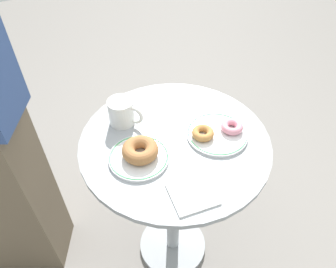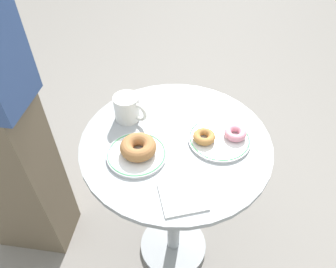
# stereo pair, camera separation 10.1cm
# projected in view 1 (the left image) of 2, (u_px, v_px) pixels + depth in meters

# --- Properties ---
(ground_plane) EXTENTS (7.00, 7.00, 0.02)m
(ground_plane) POSITION_uv_depth(u_px,v_px,m) (173.00, 247.00, 1.59)
(ground_plane) COLOR gray
(cafe_table) EXTENTS (0.63, 0.63, 0.75)m
(cafe_table) POSITION_uv_depth(u_px,v_px,m) (174.00, 182.00, 1.22)
(cafe_table) COLOR #999EA3
(cafe_table) RESTS_ON ground
(plate_left) EXTENTS (0.19, 0.19, 0.01)m
(plate_left) POSITION_uv_depth(u_px,v_px,m) (139.00, 157.00, 1.00)
(plate_left) COLOR white
(plate_left) RESTS_ON cafe_table
(plate_right) EXTENTS (0.20, 0.20, 0.01)m
(plate_right) POSITION_uv_depth(u_px,v_px,m) (217.00, 134.00, 1.07)
(plate_right) COLOR white
(plate_right) RESTS_ON cafe_table
(donut_cinnamon) EXTENTS (0.15, 0.15, 0.04)m
(donut_cinnamon) POSITION_uv_depth(u_px,v_px,m) (140.00, 150.00, 0.98)
(donut_cinnamon) COLOR #A36B3D
(donut_cinnamon) RESTS_ON plate_left
(donut_pink_frosted) EXTENTS (0.09, 0.09, 0.02)m
(donut_pink_frosted) POSITION_uv_depth(u_px,v_px,m) (232.00, 127.00, 1.07)
(donut_pink_frosted) COLOR pink
(donut_pink_frosted) RESTS_ON plate_right
(donut_old_fashioned) EXTENTS (0.10, 0.10, 0.02)m
(donut_old_fashioned) POSITION_uv_depth(u_px,v_px,m) (203.00, 133.00, 1.05)
(donut_old_fashioned) COLOR #BC7F42
(donut_old_fashioned) RESTS_ON plate_right
(paper_napkin) EXTENTS (0.13, 0.13, 0.01)m
(paper_napkin) POSITION_uv_depth(u_px,v_px,m) (192.00, 194.00, 0.90)
(paper_napkin) COLOR white
(paper_napkin) RESTS_ON cafe_table
(coffee_mug) EXTENTS (0.10, 0.11, 0.09)m
(coffee_mug) POSITION_uv_depth(u_px,v_px,m) (122.00, 112.00, 1.09)
(coffee_mug) COLOR white
(coffee_mug) RESTS_ON cafe_table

